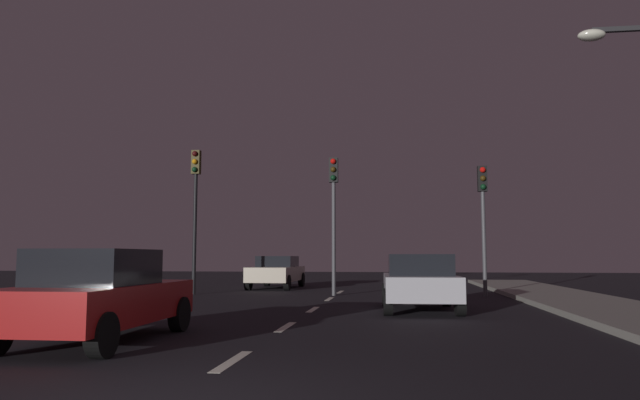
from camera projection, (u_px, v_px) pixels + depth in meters
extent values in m
plane|color=black|center=(291.00, 324.00, 12.08)|extent=(80.00, 80.00, 0.00)
cube|color=silver|center=(232.00, 361.00, 7.73)|extent=(0.16, 1.60, 0.01)
cube|color=silver|center=(286.00, 327.00, 11.48)|extent=(0.16, 1.60, 0.01)
cube|color=silver|center=(313.00, 309.00, 15.23)|extent=(0.16, 1.60, 0.01)
cube|color=silver|center=(329.00, 299.00, 18.98)|extent=(0.16, 1.60, 0.01)
cube|color=silver|center=(340.00, 292.00, 22.73)|extent=(0.16, 1.60, 0.01)
cylinder|color=black|center=(195.00, 222.00, 21.56)|extent=(0.14, 0.14, 5.38)
cube|color=#382D0C|center=(196.00, 162.00, 21.78)|extent=(0.32, 0.24, 0.90)
sphere|color=#3F0C0C|center=(195.00, 154.00, 21.65)|extent=(0.20, 0.20, 0.20)
sphere|color=orange|center=(195.00, 162.00, 21.62)|extent=(0.20, 0.20, 0.20)
sphere|color=#0C3319|center=(195.00, 169.00, 21.59)|extent=(0.20, 0.20, 0.20)
cylinder|color=#4C4C51|center=(334.00, 226.00, 20.87)|extent=(0.14, 0.14, 4.98)
cube|color=black|center=(334.00, 170.00, 21.07)|extent=(0.32, 0.24, 0.90)
sphere|color=red|center=(333.00, 161.00, 20.94)|extent=(0.20, 0.20, 0.20)
sphere|color=#3F2D0C|center=(333.00, 169.00, 20.91)|extent=(0.20, 0.20, 0.20)
sphere|color=#0C3319|center=(333.00, 178.00, 20.88)|extent=(0.20, 0.20, 0.20)
cylinder|color=#4C4C51|center=(484.00, 231.00, 20.17)|extent=(0.14, 0.14, 4.56)
cube|color=black|center=(482.00, 179.00, 20.34)|extent=(0.32, 0.24, 0.90)
sphere|color=red|center=(483.00, 170.00, 20.22)|extent=(0.20, 0.20, 0.20)
sphere|color=#3F2D0C|center=(483.00, 178.00, 20.19)|extent=(0.20, 0.20, 0.20)
sphere|color=#0C3319|center=(483.00, 187.00, 20.16)|extent=(0.20, 0.20, 0.20)
cube|color=silver|center=(419.00, 286.00, 15.02)|extent=(1.93, 3.87, 0.60)
cube|color=black|center=(420.00, 265.00, 14.88)|extent=(1.64, 1.77, 0.53)
cylinder|color=black|center=(386.00, 294.00, 16.41)|extent=(0.24, 0.65, 0.64)
cylinder|color=black|center=(446.00, 295.00, 16.25)|extent=(0.24, 0.65, 0.64)
cylinder|color=black|center=(388.00, 302.00, 13.73)|extent=(0.24, 0.65, 0.64)
cylinder|color=black|center=(460.00, 302.00, 13.57)|extent=(0.24, 0.65, 0.64)
cube|color=#B21919|center=(100.00, 303.00, 9.52)|extent=(1.77, 4.06, 0.62)
cube|color=black|center=(96.00, 267.00, 9.38)|extent=(1.54, 1.84, 0.57)
cylinder|color=black|center=(98.00, 313.00, 11.04)|extent=(0.23, 0.64, 0.64)
cylinder|color=black|center=(179.00, 314.00, 10.85)|extent=(0.23, 0.64, 0.64)
cylinder|color=black|center=(102.00, 335.00, 7.94)|extent=(0.23, 0.64, 0.64)
cube|color=beige|center=(277.00, 274.00, 25.50)|extent=(1.85, 4.38, 0.62)
cube|color=black|center=(278.00, 261.00, 25.77)|extent=(1.59, 1.99, 0.47)
cylinder|color=black|center=(287.00, 283.00, 23.76)|extent=(0.23, 0.64, 0.64)
cylinder|color=black|center=(248.00, 282.00, 24.00)|extent=(0.23, 0.64, 0.64)
cylinder|color=black|center=(301.00, 280.00, 26.95)|extent=(0.23, 0.64, 0.64)
cylinder|color=black|center=(267.00, 279.00, 27.19)|extent=(0.23, 0.64, 0.64)
cube|color=#2D2D30|center=(629.00, 29.00, 12.03)|extent=(1.48, 0.10, 0.10)
ellipsoid|color=silver|center=(591.00, 35.00, 12.12)|extent=(0.56, 0.36, 0.24)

